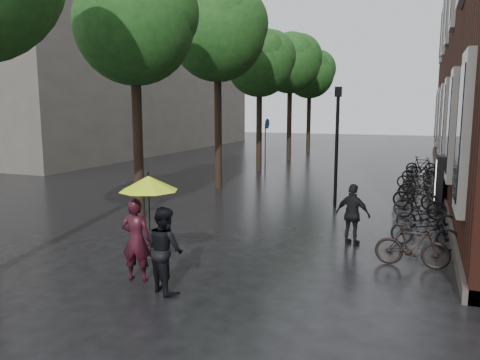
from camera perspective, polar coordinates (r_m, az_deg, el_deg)
The scene contains 11 objects.
ground at distance 8.35m, azimuth -14.97°, elevation -16.78°, with size 120.00×120.00×0.00m, color black.
bg_building at distance 43.30m, azimuth -17.04°, elevation 12.94°, with size 16.00×30.00×14.00m, color #47423D.
street_trees at distance 23.71m, azimuth 0.01°, elevation 15.49°, with size 4.33×34.03×8.91m.
person_burgundy at distance 9.97m, azimuth -12.54°, elevation -7.10°, with size 0.64×0.42×1.74m, color black.
person_black at distance 9.29m, azimuth -9.17°, elevation -8.35°, with size 0.82×0.64×1.69m, color black.
lime_umbrella at distance 9.37m, azimuth -11.10°, elevation -0.41°, with size 1.18×1.18×1.73m.
pedestrian_walking at distance 12.58m, azimuth 13.59°, elevation -4.12°, with size 0.95×0.39×1.62m, color black.
parked_bicycles at distance 18.99m, azimuth 21.10°, elevation -1.20°, with size 2.11×16.99×1.04m.
ad_lightbox at distance 18.79m, azimuth 23.38°, elevation -0.03°, with size 0.28×1.22×1.84m.
lamp_post at distance 17.02m, azimuth 11.74°, elevation 5.38°, with size 0.22×0.22×4.30m.
cycle_sign at distance 25.89m, azimuth 3.21°, elevation 5.24°, with size 0.16×0.54×2.99m.
Camera 1 is at (4.57, -6.02, 3.56)m, focal length 35.00 mm.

